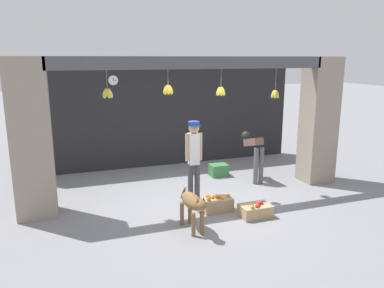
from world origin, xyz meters
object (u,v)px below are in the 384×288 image
Objects in this scene: shopkeeper at (194,156)px; worker_stooping at (254,150)px; wall_clock at (113,80)px; fruit_crate_apples at (255,210)px; dog at (193,204)px; water_bottle at (199,207)px; fruit_crate_oranges at (217,204)px; produce_box_green at (219,170)px.

shopkeeper reaches higher than worker_stooping.
fruit_crate_apples is at bearing -62.98° from wall_clock.
fruit_crate_apples is at bearing 92.06° from dog.
water_bottle is (-1.92, -1.38, -0.64)m from worker_stooping.
fruit_crate_apples is 4.89m from wall_clock.
fruit_crate_oranges is 0.38m from water_bottle.
worker_stooping is 2.61× the size of produce_box_green.
produce_box_green is (0.91, 2.01, 0.01)m from fruit_crate_oranges.
dog is at bearing 72.94° from shopkeeper.
wall_clock is at bearing 149.22° from produce_box_green.
shopkeeper is 1.58m from fruit_crate_apples.
worker_stooping is 4.83× the size of water_bottle.
dog is at bearing -137.58° from worker_stooping.
worker_stooping is at bearing 42.22° from fruit_crate_oranges.
produce_box_green is 2.37m from water_bottle.
shopkeeper is 7.25× the size of water_bottle.
water_bottle is (-1.28, -1.99, -0.04)m from produce_box_green.
dog reaches higher than fruit_crate_oranges.
wall_clock is at bearing 107.14° from water_bottle.
shopkeeper is at bearing 121.46° from fruit_crate_oranges.
fruit_crate_apples reaches higher than water_bottle.
produce_box_green is at bearing 57.23° from water_bottle.
fruit_crate_apples is 1.07m from water_bottle.
water_bottle is at bearing 84.80° from shopkeeper.
fruit_crate_oranges reaches higher than water_bottle.
produce_box_green reaches higher than fruit_crate_apples.
fruit_crate_apples is (-0.98, -1.89, -0.63)m from worker_stooping.
fruit_crate_oranges is 0.75m from fruit_crate_apples.
shopkeeper reaches higher than fruit_crate_apples.
shopkeeper is 3.92× the size of produce_box_green.
wall_clock is at bearing 146.47° from worker_stooping.
produce_box_green is at bearing -124.92° from shopkeeper.
worker_stooping reaches higher than dog.
produce_box_green is 1.85× the size of water_bottle.
worker_stooping is (1.84, 0.91, -0.25)m from shopkeeper.
wall_clock is (-1.41, 3.39, 2.20)m from fruit_crate_oranges.
worker_stooping is at bearing 62.66° from fruit_crate_apples.
wall_clock is at bearing 112.65° from fruit_crate_oranges.
fruit_crate_oranges reaches higher than produce_box_green.
shopkeeper is at bearing 131.37° from fruit_crate_apples.
wall_clock is (-2.96, 1.99, 1.59)m from worker_stooping.
fruit_crate_apples is at bearing -97.79° from produce_box_green.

